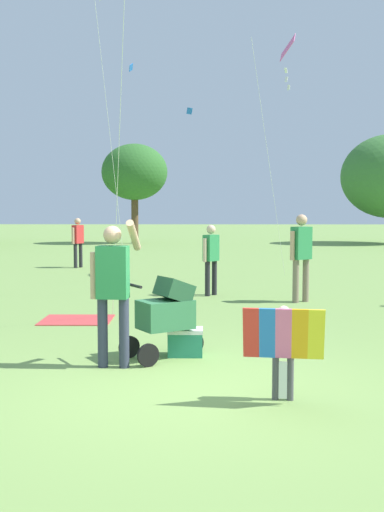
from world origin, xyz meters
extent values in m
plane|color=#75994C|center=(0.00, 0.00, 0.00)|extent=(120.00, 120.00, 0.00)
cylinder|color=brown|center=(-3.30, 25.74, 1.16)|extent=(0.36, 0.36, 2.31)
ellipsoid|color=#2D6628|center=(-3.30, 25.74, 3.66)|extent=(3.37, 3.03, 2.86)
cylinder|color=#4C4C51|center=(1.06, -0.33, 0.23)|extent=(0.07, 0.07, 0.46)
cylinder|color=#4C4C51|center=(0.91, -0.31, 0.23)|extent=(0.07, 0.07, 0.46)
cube|color=#284CA8|center=(0.99, -0.32, 0.64)|extent=(0.22, 0.15, 0.35)
cylinder|color=beige|center=(1.11, -0.34, 0.61)|extent=(0.05, 0.05, 0.31)
cylinder|color=beige|center=(0.86, -0.30, 0.61)|extent=(0.05, 0.05, 0.31)
sphere|color=beige|center=(0.99, -0.32, 0.88)|extent=(0.12, 0.12, 0.12)
cube|color=yellow|center=(1.27, -0.54, 0.70)|extent=(0.18, 0.20, 0.51)
cube|color=#F4A319|center=(1.12, -0.52, 0.70)|extent=(0.18, 0.20, 0.51)
cube|color=pink|center=(0.96, -0.50, 0.70)|extent=(0.18, 0.20, 0.51)
cube|color=blue|center=(0.81, -0.48, 0.70)|extent=(0.18, 0.20, 0.51)
cube|color=red|center=(0.66, -0.46, 0.70)|extent=(0.18, 0.20, 0.51)
cube|color=white|center=(0.96, -0.52, 0.25)|extent=(0.08, 0.02, 0.36)
cylinder|color=#33384C|center=(-1.00, 0.92, 0.41)|extent=(0.12, 0.12, 0.83)
cylinder|color=#33384C|center=(-0.74, 0.89, 0.41)|extent=(0.12, 0.12, 0.83)
cube|color=#2D8C4C|center=(-0.87, 0.90, 1.14)|extent=(0.38, 0.26, 0.62)
cylinder|color=tan|center=(-1.09, 0.92, 1.10)|extent=(0.09, 0.09, 0.55)
cylinder|color=tan|center=(-0.63, 1.02, 1.56)|extent=(0.13, 0.51, 0.39)
sphere|color=tan|center=(-0.87, 0.90, 1.58)|extent=(0.21, 0.21, 0.21)
cylinder|color=black|center=(0.08, 1.58, 0.14)|extent=(0.26, 0.18, 0.28)
cylinder|color=black|center=(-0.74, 1.37, 0.14)|extent=(0.26, 0.18, 0.28)
cylinder|color=black|center=(-0.46, 0.93, 0.14)|extent=(0.26, 0.18, 0.28)
cube|color=#337247|center=(-0.28, 1.35, 0.56)|extent=(0.78, 0.71, 0.36)
cube|color=#235031|center=(-0.17, 1.42, 0.86)|extent=(0.57, 0.57, 0.35)
cylinder|color=black|center=(-0.67, 1.11, 0.96)|extent=(0.29, 0.43, 0.04)
cylinder|color=silver|center=(-1.00, 2.73, 3.27)|extent=(0.77, 3.35, 6.55)
cube|color=pink|center=(2.45, 10.66, 6.13)|extent=(0.47, 0.99, 0.83)
cube|color=white|center=(2.40, 10.64, 5.52)|extent=(0.09, 0.09, 0.14)
cube|color=white|center=(2.43, 10.70, 5.30)|extent=(0.09, 0.09, 0.14)
cube|color=white|center=(2.49, 10.68, 5.08)|extent=(0.07, 0.07, 0.14)
cylinder|color=silver|center=(1.89, 9.77, 2.97)|extent=(1.12, 1.81, 5.94)
cylinder|color=silver|center=(-1.78, 6.49, 4.08)|extent=(0.58, 1.96, 8.17)
cube|color=blue|center=(-3.14, 23.08, 8.32)|extent=(0.19, 0.42, 0.40)
cube|color=blue|center=(-0.55, 28.92, 7.20)|extent=(0.35, 0.20, 0.37)
cylinder|color=#232328|center=(0.29, 6.85, 0.37)|extent=(0.11, 0.11, 0.75)
cylinder|color=#232328|center=(0.44, 7.03, 0.37)|extent=(0.11, 0.11, 0.75)
cube|color=#2D8C4C|center=(0.37, 6.94, 1.03)|extent=(0.36, 0.38, 0.56)
cylinder|color=beige|center=(0.24, 6.78, 0.99)|extent=(0.08, 0.08, 0.50)
cylinder|color=beige|center=(0.50, 7.09, 0.99)|extent=(0.08, 0.08, 0.50)
sphere|color=beige|center=(0.37, 6.94, 1.42)|extent=(0.19, 0.19, 0.19)
cylinder|color=#232328|center=(-3.63, 13.07, 0.38)|extent=(0.11, 0.11, 0.76)
cylinder|color=#232328|center=(-3.76, 12.87, 0.38)|extent=(0.11, 0.11, 0.76)
cube|color=red|center=(-3.70, 12.97, 1.05)|extent=(0.35, 0.39, 0.57)
cylinder|color=tan|center=(-3.59, 13.15, 1.01)|extent=(0.08, 0.08, 0.51)
cylinder|color=tan|center=(-3.80, 12.79, 1.01)|extent=(0.08, 0.08, 0.51)
sphere|color=tan|center=(-3.70, 12.97, 1.45)|extent=(0.20, 0.20, 0.20)
cylinder|color=#7F705B|center=(2.04, 5.95, 0.43)|extent=(0.13, 0.13, 0.86)
cylinder|color=#7F705B|center=(2.26, 6.11, 0.43)|extent=(0.13, 0.13, 0.86)
cube|color=#2D8C4C|center=(2.15, 6.03, 1.18)|extent=(0.44, 0.41, 0.65)
cylinder|color=tan|center=(1.96, 5.90, 1.14)|extent=(0.09, 0.09, 0.57)
cylinder|color=tan|center=(2.34, 6.16, 1.14)|extent=(0.09, 0.09, 0.57)
sphere|color=tan|center=(2.15, 6.03, 1.64)|extent=(0.22, 0.22, 0.22)
cube|color=#CC3D3D|center=(-1.92, 3.95, 0.01)|extent=(1.17, 0.99, 0.02)
cube|color=#288466|center=(-0.03, 1.51, 0.15)|extent=(0.44, 0.32, 0.30)
cube|color=white|center=(-0.03, 1.51, 0.33)|extent=(0.45, 0.33, 0.05)
camera|label=1|loc=(0.19, -6.40, 1.91)|focal=43.92mm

